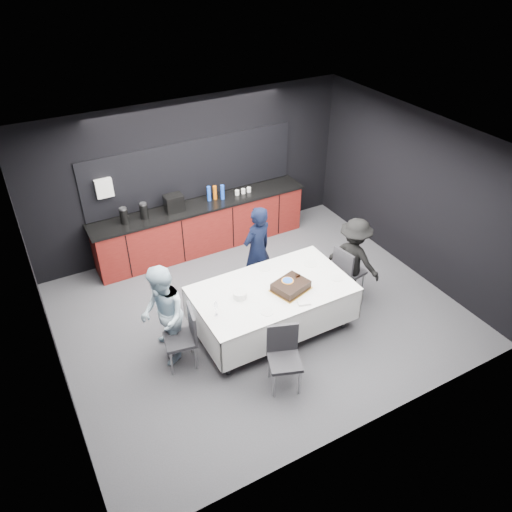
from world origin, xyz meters
The scene contains 18 objects.
ground centered at (0.00, 0.00, 0.00)m, with size 6.00×6.00×0.00m, color #47474C.
room_shell centered at (0.00, 0.00, 1.86)m, with size 6.04×5.04×2.82m.
kitchenette centered at (-0.02, 2.22, 0.54)m, with size 4.10×0.64×2.05m.
party_table centered at (0.00, -0.40, 0.64)m, with size 2.32×1.32×0.78m.
cake_assembly centered at (0.22, -0.55, 0.84)m, with size 0.61×0.55×0.16m.
plate_stack centered at (-0.51, -0.36, 0.83)m, with size 0.20×0.20×0.10m, color white.
loose_plate_near centered at (-0.33, -0.82, 0.78)m, with size 0.19×0.19×0.01m, color white.
loose_plate_right_a centered at (0.83, -0.16, 0.78)m, with size 0.22×0.22×0.01m, color white.
loose_plate_right_b centered at (0.97, -0.66, 0.78)m, with size 0.18×0.18×0.01m, color white.
loose_plate_far centered at (0.14, 0.09, 0.78)m, with size 0.19×0.19×0.01m, color white.
fork_pile centered at (0.21, -0.92, 0.79)m, with size 0.17×0.11×0.03m, color white.
champagne_flute centered at (-0.97, -0.54, 0.94)m, with size 0.06×0.06×0.22m.
chair_left centered at (-1.40, -0.43, 0.53)m, with size 0.49×0.49×0.92m.
chair_right centered at (1.48, -0.28, 0.53)m, with size 0.48×0.48×0.92m.
chair_near centered at (-0.40, -1.39, 0.53)m, with size 0.54×0.54×0.92m.
person_center centered at (0.28, 0.56, 0.79)m, with size 0.58×0.38×1.58m, color black.
person_left centered at (-1.61, -0.19, 0.77)m, with size 0.74×0.58×1.53m, color silver.
person_right centered at (1.58, -0.29, 0.71)m, with size 0.92×0.53×1.42m, color black.
Camera 1 is at (-2.98, -5.32, 5.29)m, focal length 35.00 mm.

